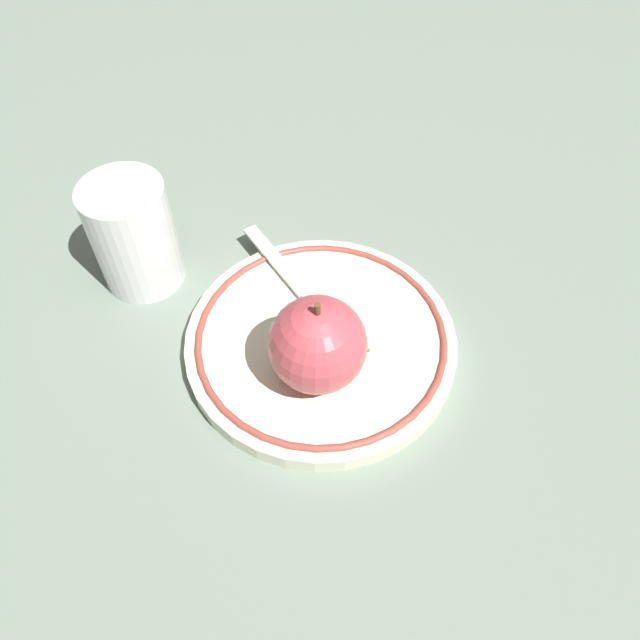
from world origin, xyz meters
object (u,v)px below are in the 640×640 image
fork (296,284)px  drinking_glass (134,235)px  apple_red_whole (318,345)px  plate (320,342)px

fork → drinking_glass: (-0.08, 0.11, 0.03)m
apple_red_whole → fork: 0.10m
plate → apple_red_whole: bearing=-135.6°
fork → drinking_glass: size_ratio=1.74×
apple_red_whole → drinking_glass: bearing=100.5°
apple_red_whole → fork: (0.05, 0.08, -0.03)m
plate → fork: size_ratio=1.27×
apple_red_whole → drinking_glass: size_ratio=0.83×
fork → apple_red_whole: bearing=-22.0°
apple_red_whole → drinking_glass: (-0.04, 0.19, -0.00)m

